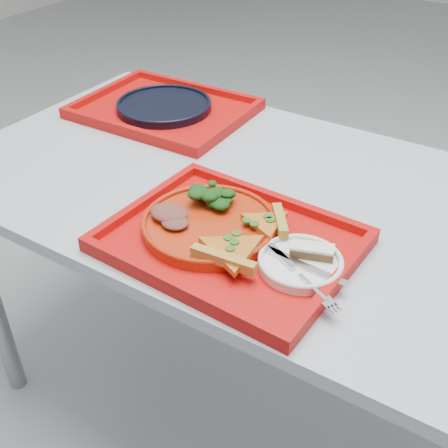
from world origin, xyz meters
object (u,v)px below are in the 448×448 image
at_px(tray_far, 164,111).
at_px(navy_plate, 164,107).
at_px(dessert_bar, 312,251).
at_px(dinner_plate, 209,226).
at_px(tray_main, 231,244).

bearing_deg(tray_far, navy_plate, 0.00).
height_order(tray_far, dessert_bar, dessert_bar).
relative_size(navy_plate, dessert_bar, 3.15).
height_order(dinner_plate, dessert_bar, dessert_bar).
distance_m(dinner_plate, dessert_bar, 0.21).
distance_m(dinner_plate, navy_plate, 0.58).
xyz_separation_m(tray_far, dessert_bar, (0.63, -0.39, 0.03)).
height_order(navy_plate, dessert_bar, dessert_bar).
xyz_separation_m(navy_plate, dessert_bar, (0.63, -0.39, 0.02)).
xyz_separation_m(tray_main, tray_far, (-0.48, 0.42, 0.00)).
relative_size(tray_far, dinner_plate, 1.73).
relative_size(tray_far, dessert_bar, 5.45).
xyz_separation_m(tray_main, dessert_bar, (0.15, 0.03, 0.03)).
height_order(tray_main, navy_plate, navy_plate).
bearing_deg(navy_plate, tray_far, 0.00).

